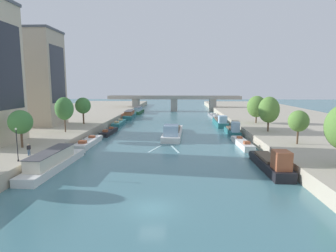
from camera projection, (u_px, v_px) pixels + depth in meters
The scene contains 26 objects.
ground_plane at pixel (152, 208), 26.64m from camera, with size 400.00×400.00×0.00m, color teal.
quay_left at pixel (52, 121), 82.32m from camera, with size 36.00×170.00×1.90m, color #B2A893.
quay_right at pixel (294, 123), 79.42m from camera, with size 36.00×170.00×1.90m, color #B2A893.
barge_midriver at pixel (173, 132), 63.24m from camera, with size 4.53×18.91×3.35m.
wake_behind_barge at pixel (165, 149), 51.20m from camera, with size 5.60×5.99×0.03m.
moored_boat_left_far at pixel (53, 161), 38.79m from camera, with size 3.33×16.34×2.70m.
moored_boat_left_midway at pixel (89, 142), 54.47m from camera, with size 2.46×11.93×2.13m.
moored_boat_left_gap_after at pixel (109, 132), 66.73m from camera, with size 2.19×10.47×2.08m.
moored_boat_left_end at pixel (119, 123), 81.35m from camera, with size 2.44×12.37×2.15m.
moored_boat_left_second at pixel (130, 115), 97.88m from camera, with size 3.33×14.94×2.71m.
moored_boat_left_upstream at pixel (139, 110), 114.82m from camera, with size 2.75×14.47×2.69m.
moored_boat_right_lone at pixel (271, 163), 38.22m from camera, with size 2.81×12.66×3.54m.
moored_boat_right_midway at pixel (242, 143), 53.58m from camera, with size 2.31×11.62×2.18m.
moored_boat_right_far at pixel (233, 131), 65.52m from camera, with size 2.32×10.81×3.37m.
moored_boat_right_downstream at pixel (220, 122), 80.88m from camera, with size 3.02×15.85×3.20m.
moored_boat_right_gap_after at pixel (214, 116), 99.17m from camera, with size 3.14×16.22×2.09m.
tree_left_nearest at pixel (20, 122), 43.20m from camera, with size 3.58×3.58×5.79m.
tree_left_far at pixel (64, 109), 57.37m from camera, with size 3.69×3.69×7.11m.
tree_left_by_lamp at pixel (83, 106), 69.47m from camera, with size 3.74×3.74×6.49m.
tree_right_past_mid at pixel (299, 121), 45.85m from camera, with size 3.26×3.26×5.52m.
tree_right_midway at pixel (269, 110), 58.10m from camera, with size 4.22×4.22×7.19m.
tree_right_end_of_row at pixel (257, 107), 70.93m from camera, with size 4.72×4.72×6.85m.
lamppost_left_bank at pixel (17, 143), 35.55m from camera, with size 0.28×0.28×4.30m.
building_left_corner at pixel (32, 78), 66.59m from camera, with size 12.74×9.79×22.24m.
bridge_far at pixel (174, 101), 122.93m from camera, with size 57.38×4.40×6.74m.
person_on_quay at pixel (29, 149), 38.67m from camera, with size 0.39×0.41×1.62m.
Camera 1 is at (2.54, -25.14, 11.56)m, focal length 30.28 mm.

